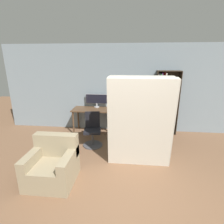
{
  "coord_description": "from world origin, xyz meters",
  "views": [
    {
      "loc": [
        0.03,
        -2.07,
        2.24
      ],
      "look_at": [
        -0.37,
        1.85,
        1.05
      ],
      "focal_mm": 28.0,
      "sensor_mm": 36.0,
      "label": 1
    }
  ],
  "objects": [
    {
      "name": "office_chair",
      "position": [
        -0.93,
        2.18,
        0.36
      ],
      "size": [
        0.52,
        0.52,
        0.9
      ],
      "color": "#4C4C51",
      "rests_on": "ground"
    },
    {
      "name": "mattress_far",
      "position": [
        0.27,
        1.65,
        0.96
      ],
      "size": [
        1.34,
        0.3,
        1.92
      ],
      "color": "beige",
      "rests_on": "ground"
    },
    {
      "name": "ground_plane",
      "position": [
        0.0,
        0.0,
        0.0
      ],
      "size": [
        16.0,
        16.0,
        0.0
      ],
      "primitive_type": "plane",
      "color": "brown"
    },
    {
      "name": "armchair",
      "position": [
        -1.38,
        0.68,
        0.32
      ],
      "size": [
        0.85,
        0.8,
        0.85
      ],
      "color": "gray",
      "rests_on": "ground"
    },
    {
      "name": "mattress_near",
      "position": [
        0.27,
        1.37,
        0.96
      ],
      "size": [
        1.34,
        0.4,
        1.92
      ],
      "color": "beige",
      "rests_on": "ground"
    },
    {
      "name": "desk",
      "position": [
        -1.01,
        3.04,
        0.67
      ],
      "size": [
        1.41,
        0.63,
        0.77
      ],
      "color": "brown",
      "rests_on": "ground"
    },
    {
      "name": "wall_back",
      "position": [
        0.0,
        3.39,
        1.35
      ],
      "size": [
        8.0,
        0.06,
        2.7
      ],
      "color": "gray",
      "rests_on": "ground"
    },
    {
      "name": "bookshelf",
      "position": [
        1.07,
        3.24,
        0.99
      ],
      "size": [
        0.68,
        0.3,
        1.93
      ],
      "color": "#2D2319",
      "rests_on": "ground"
    },
    {
      "name": "monitor",
      "position": [
        -1.01,
        3.26,
        1.02
      ],
      "size": [
        0.69,
        0.17,
        0.43
      ],
      "color": "#B7B7BC",
      "rests_on": "desk"
    }
  ]
}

